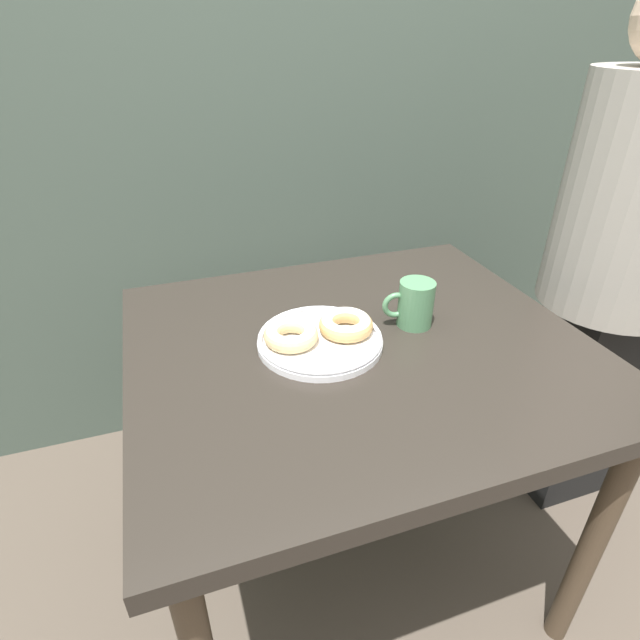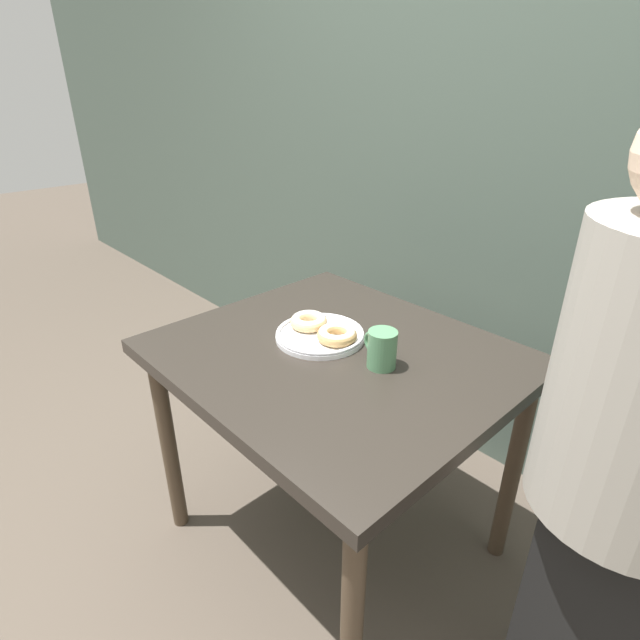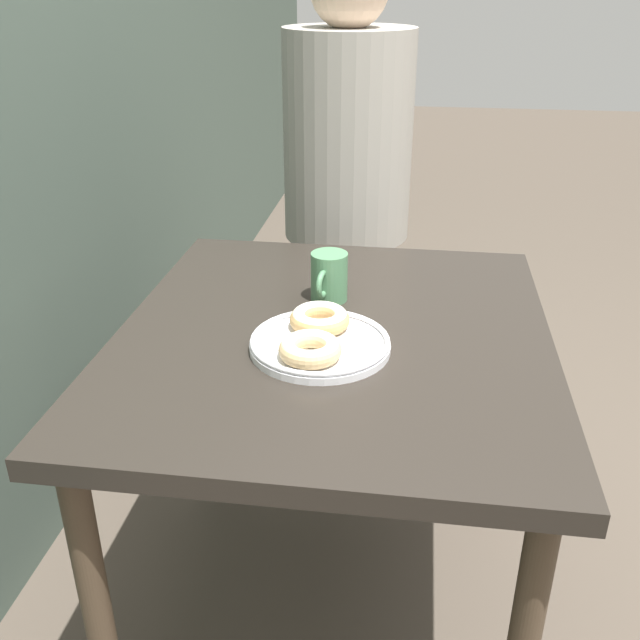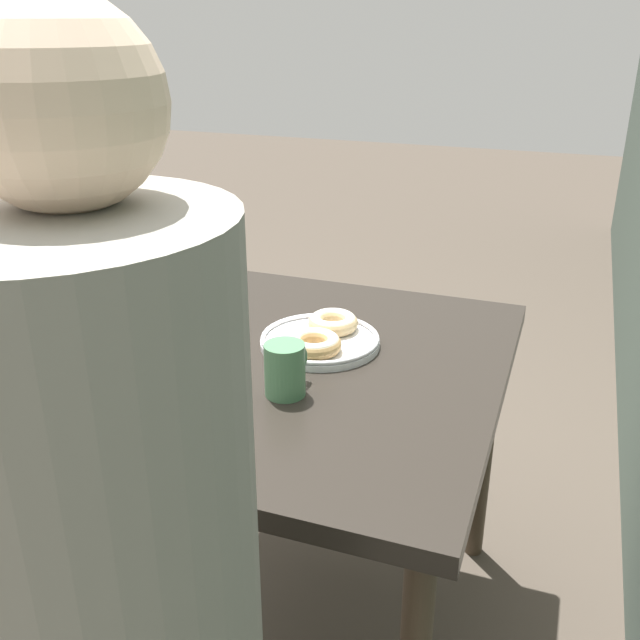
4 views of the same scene
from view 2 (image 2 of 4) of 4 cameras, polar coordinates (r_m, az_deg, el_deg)
ground_plane at (r=1.73m, az=-8.04°, el=-29.19°), size 14.00×14.00×0.00m
wall_back at (r=1.85m, az=20.74°, el=20.95°), size 8.00×0.05×2.60m
dining_table at (r=1.44m, az=1.80°, el=-6.48°), size 0.94×0.83×0.73m
donut_plate at (r=1.45m, az=0.17°, el=-1.31°), size 0.26×0.26×0.05m
coffee_mug at (r=1.31m, az=7.03°, el=-3.24°), size 0.11×0.08×0.10m
person_figure at (r=1.13m, az=32.54°, el=-13.83°), size 0.35×0.35×1.41m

